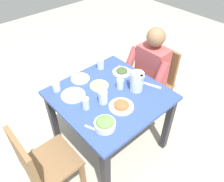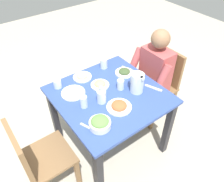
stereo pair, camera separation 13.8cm
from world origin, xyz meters
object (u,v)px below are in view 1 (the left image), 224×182
at_px(chair_near, 156,79).
at_px(plate_dolmas, 122,71).
at_px(water_glass_center, 139,77).
at_px(water_glass_near_right, 101,64).
at_px(chair_far, 41,164).
at_px(plate_rice_curry, 121,106).
at_px(diner_near, 145,76).
at_px(water_glass_far_right, 56,87).
at_px(oil_carafe, 103,97).
at_px(plate_yoghurt, 73,94).
at_px(water_pitcher, 137,81).
at_px(plate_beans, 80,78).
at_px(salad_bowl, 105,124).
at_px(water_glass_by_pitcher, 120,84).
at_px(plate_fries, 99,85).
at_px(dining_table, 110,103).
at_px(water_glass_far_left, 86,104).

distance_m(chair_near, plate_dolmas, 0.55).
relative_size(water_glass_center, water_glass_near_right, 0.83).
relative_size(chair_far, plate_rice_curry, 4.04).
distance_m(diner_near, water_glass_far_right, 0.96).
relative_size(chair_far, water_glass_center, 9.97).
bearing_deg(oil_carafe, plate_dolmas, -64.12).
bearing_deg(chair_near, plate_dolmas, 76.96).
distance_m(plate_yoghurt, water_glass_center, 0.64).
bearing_deg(water_pitcher, plate_beans, 32.00).
xyz_separation_m(chair_near, water_glass_center, (-0.10, 0.44, 0.30)).
relative_size(diner_near, water_pitcher, 6.10).
distance_m(salad_bowl, plate_rice_curry, 0.26).
distance_m(plate_dolmas, oil_carafe, 0.47).
xyz_separation_m(chair_near, chair_far, (-0.10, 1.54, 0.00)).
bearing_deg(water_glass_by_pitcher, plate_fries, 40.61).
bearing_deg(water_glass_near_right, dining_table, 151.43).
distance_m(dining_table, plate_rice_curry, 0.24).
relative_size(chair_far, plate_yoghurt, 3.97).
bearing_deg(water_glass_by_pitcher, plate_rice_curry, 139.15).
distance_m(plate_beans, water_glass_near_right, 0.27).
bearing_deg(chair_near, water_glass_near_right, 60.98).
distance_m(water_glass_near_right, oil_carafe, 0.52).
xyz_separation_m(salad_bowl, plate_rice_curry, (0.07, -0.25, -0.02)).
distance_m(salad_bowl, water_glass_near_right, 0.80).
height_order(salad_bowl, plate_beans, salad_bowl).
relative_size(diner_near, water_glass_far_left, 10.69).
distance_m(salad_bowl, water_glass_far_right, 0.63).
relative_size(water_glass_near_right, oil_carafe, 0.64).
relative_size(plate_yoghurt, water_glass_by_pitcher, 2.25).
relative_size(diner_near, plate_rice_curry, 5.41).
distance_m(salad_bowl, water_glass_by_pitcher, 0.49).
height_order(plate_yoghurt, water_glass_center, water_glass_center).
bearing_deg(plate_rice_curry, oil_carafe, 26.84).
relative_size(chair_near, plate_dolmas, 4.62).
xyz_separation_m(plate_beans, plate_rice_curry, (-0.55, -0.03, 0.00)).
bearing_deg(diner_near, water_glass_center, 112.82).
bearing_deg(oil_carafe, water_glass_by_pitcher, -79.75).
relative_size(chair_far, water_pitcher, 4.55).
xyz_separation_m(diner_near, water_glass_center, (-0.10, 0.23, 0.15)).
bearing_deg(plate_yoghurt, chair_near, -98.04).
relative_size(dining_table, water_glass_center, 10.80).
distance_m(plate_dolmas, water_glass_far_left, 0.60).
relative_size(water_glass_far_right, oil_carafe, 0.52).
height_order(chair_far, water_glass_center, chair_far).
distance_m(water_glass_center, water_glass_near_right, 0.43).
bearing_deg(plate_beans, water_glass_far_left, 151.21).
bearing_deg(water_pitcher, plate_dolmas, -16.63).
xyz_separation_m(plate_beans, plate_yoghurt, (-0.16, 0.19, -0.00)).
relative_size(dining_table, plate_beans, 5.11).
height_order(salad_bowl, plate_yoghurt, salad_bowl).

